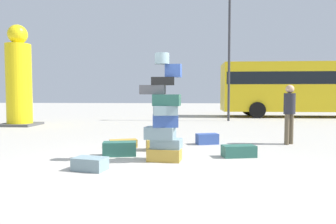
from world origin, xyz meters
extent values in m
plane|color=#ADA89E|center=(0.00, 0.00, 0.00)|extent=(80.00, 80.00, 0.00)
cube|color=#B28C33|center=(0.15, 0.59, 0.12)|extent=(0.70, 0.50, 0.25)
cube|color=gray|center=(0.19, 0.62, 0.35)|extent=(0.65, 0.47, 0.20)
cube|color=gray|center=(0.06, 0.57, 0.57)|extent=(0.63, 0.46, 0.25)
cube|color=#334F99|center=(0.17, 0.55, 0.81)|extent=(0.54, 0.40, 0.24)
cube|color=gray|center=(0.18, 0.43, 1.02)|extent=(0.51, 0.38, 0.18)
cube|color=#26594C|center=(0.20, 0.47, 1.23)|extent=(0.55, 0.39, 0.22)
cube|color=#4C4C51|center=(-0.09, 0.61, 1.43)|extent=(0.50, 0.34, 0.19)
cube|color=black|center=(0.12, 0.59, 1.60)|extent=(0.47, 0.32, 0.16)
cube|color=#334F99|center=(0.33, 0.61, 1.81)|extent=(0.34, 0.24, 0.26)
cylinder|color=gray|center=(0.10, 0.54, 2.05)|extent=(0.29, 0.29, 0.21)
cube|color=#26594C|center=(-0.87, 1.02, 0.15)|extent=(0.76, 0.46, 0.30)
cube|color=#B28C33|center=(-0.11, 1.78, 0.13)|extent=(0.64, 0.53, 0.26)
cube|color=#26594C|center=(1.71, 1.08, 0.12)|extent=(0.75, 0.48, 0.25)
cube|color=#B28C33|center=(-1.02, 2.07, 0.10)|extent=(0.73, 0.50, 0.20)
cube|color=#334F99|center=(1.12, 2.74, 0.14)|extent=(0.64, 0.44, 0.28)
cube|color=gray|center=(-1.10, -0.30, 0.11)|extent=(0.64, 0.48, 0.23)
cylinder|color=brown|center=(3.38, 2.95, 0.41)|extent=(0.12, 0.12, 0.82)
cylinder|color=brown|center=(3.22, 2.80, 0.41)|extent=(0.12, 0.12, 0.82)
cylinder|color=#26262D|center=(3.30, 2.87, 1.09)|extent=(0.30, 0.30, 0.55)
sphere|color=tan|center=(3.30, 2.87, 1.48)|extent=(0.22, 0.22, 0.22)
cylinder|color=yellow|center=(-6.61, 7.17, 1.73)|extent=(1.04, 1.04, 3.45)
sphere|color=yellow|center=(-6.61, 7.17, 3.85)|extent=(0.81, 0.81, 0.81)
cube|color=#4C4C4C|center=(-6.61, 7.17, 0.05)|extent=(1.45, 1.45, 0.10)
cube|color=yellow|center=(7.75, 13.29, 1.75)|extent=(10.35, 2.51, 2.80)
cube|color=black|center=(7.75, 13.29, 2.24)|extent=(10.15, 2.53, 0.70)
cylinder|color=black|center=(4.38, 14.54, 0.45)|extent=(0.90, 0.25, 0.90)
cylinder|color=black|center=(4.38, 12.04, 0.45)|extent=(0.90, 0.25, 0.90)
cylinder|color=#333338|center=(2.57, 10.14, 3.07)|extent=(0.12, 0.12, 6.14)
camera|label=1|loc=(0.67, -5.65, 1.35)|focal=33.42mm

